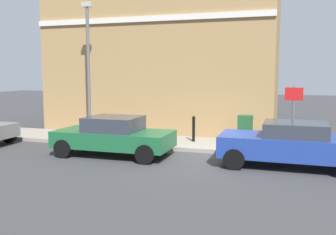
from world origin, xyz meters
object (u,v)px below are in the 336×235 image
at_px(bollard_near_cabinet, 194,128).
at_px(utility_cabinet, 245,131).
at_px(car_green, 114,136).
at_px(lamppost, 88,64).
at_px(car_blue, 291,144).
at_px(bollard_far_kerb, 140,130).
at_px(street_sign, 293,110).

bearing_deg(bollard_near_cabinet, utility_cabinet, -92.78).
height_order(car_green, bollard_near_cabinet, car_green).
height_order(bollard_near_cabinet, lamppost, lamppost).
xyz_separation_m(utility_cabinet, lamppost, (-0.13, 6.65, 2.62)).
bearing_deg(car_blue, utility_cabinet, -55.67).
xyz_separation_m(car_green, bollard_far_kerb, (1.59, -0.37, -0.01)).
xyz_separation_m(car_green, lamppost, (2.50, 2.37, 2.59)).
height_order(utility_cabinet, bollard_far_kerb, utility_cabinet).
distance_m(car_blue, car_green, 5.94).
bearing_deg(bollard_far_kerb, lamppost, 71.53).
xyz_separation_m(street_sign, lamppost, (0.85, 8.37, 1.64)).
bearing_deg(car_green, bollard_near_cabinet, -129.33).
distance_m(bollard_near_cabinet, lamppost, 5.28).
xyz_separation_m(bollard_far_kerb, lamppost, (0.91, 2.73, 2.60)).
relative_size(utility_cabinet, bollard_near_cabinet, 1.11).
height_order(bollard_far_kerb, lamppost, lamppost).
xyz_separation_m(car_green, utility_cabinet, (2.63, -4.29, -0.04)).
height_order(car_green, street_sign, street_sign).
bearing_deg(car_green, car_blue, -178.57).
height_order(car_blue, lamppost, lamppost).
bearing_deg(bollard_far_kerb, utility_cabinet, -75.10).
bearing_deg(street_sign, bollard_near_cabinet, 74.00).
xyz_separation_m(bollard_near_cabinet, lamppost, (-0.23, 4.59, 2.60)).
xyz_separation_m(car_blue, bollard_near_cabinet, (2.57, 3.71, -0.03)).
xyz_separation_m(car_blue, lamppost, (2.34, 8.31, 2.57)).
bearing_deg(utility_cabinet, street_sign, -119.79).
height_order(car_blue, bollard_far_kerb, car_blue).
distance_m(car_blue, bollard_far_kerb, 5.75).
relative_size(utility_cabinet, street_sign, 0.50).
relative_size(bollard_near_cabinet, lamppost, 0.18).
bearing_deg(car_green, bollard_far_kerb, -103.15).
distance_m(car_blue, lamppost, 9.00).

